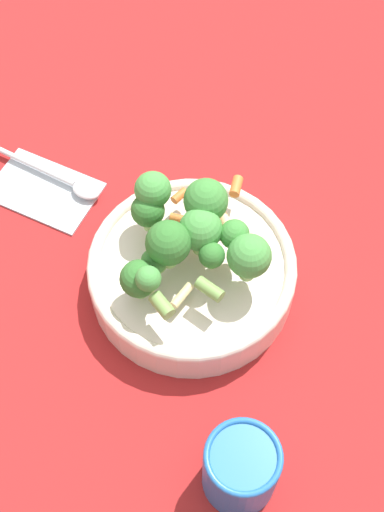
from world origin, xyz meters
TOP-DOWN VIEW (x-y plane):
  - ground_plane at (0.00, 0.00)m, footprint 3.00×3.00m
  - bowl at (0.00, 0.00)m, footprint 0.23×0.23m
  - pasta_salad at (0.01, 0.00)m, footprint 0.17×0.19m
  - cup at (-0.18, 0.13)m, footprint 0.07×0.07m
  - napkin at (0.22, 0.02)m, footprint 0.15×0.12m
  - spoon at (0.21, -0.00)m, footprint 0.16×0.05m

SIDE VIEW (x-z plane):
  - ground_plane at x=0.00m, z-range 0.00..0.00m
  - napkin at x=0.22m, z-range 0.00..0.01m
  - spoon at x=0.21m, z-range 0.01..0.02m
  - bowl at x=0.00m, z-range 0.00..0.05m
  - cup at x=-0.18m, z-range 0.00..0.09m
  - pasta_salad at x=0.01m, z-range 0.06..0.14m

